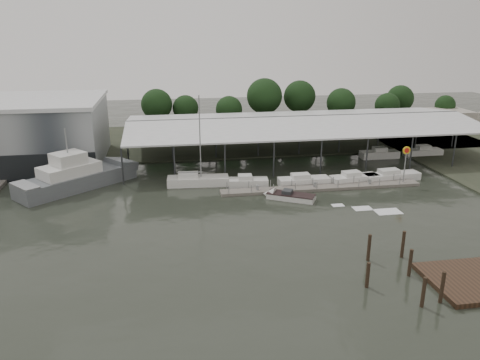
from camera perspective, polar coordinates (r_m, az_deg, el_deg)
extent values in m
plane|color=#272C24|center=(52.85, -2.14, -5.50)|extent=(200.00, 200.00, 0.00)
cube|color=#36392B|center=(92.70, -5.46, 4.88)|extent=(140.00, 30.00, 0.30)
cube|color=gray|center=(82.73, -24.73, 5.17)|extent=(24.00, 20.00, 10.00)
cube|color=black|center=(74.04, -26.33, 1.18)|extent=(24.00, 0.30, 4.00)
cube|color=silver|center=(81.88, -25.20, 8.71)|extent=(24.50, 20.50, 0.60)
cube|color=#323537|center=(80.75, 7.37, 7.68)|extent=(58.00, 0.40, 0.30)
cylinder|color=#323537|center=(67.42, -14.16, 1.69)|extent=(0.24, 0.24, 5.50)
cylinder|color=#323537|center=(89.70, -13.10, 5.78)|extent=(0.24, 0.24, 5.50)
cylinder|color=#323537|center=(103.47, 21.11, 6.63)|extent=(0.24, 0.24, 5.50)
cube|color=slate|center=(65.19, 9.91, -0.93)|extent=(28.00, 2.00, 0.40)
cylinder|color=gray|center=(61.20, -1.37, -1.33)|extent=(0.10, 0.10, 1.20)
cylinder|color=gray|center=(71.02, 19.66, 0.36)|extent=(0.10, 0.10, 1.20)
cube|color=gray|center=(64.72, 9.09, -0.56)|extent=(0.30, 0.30, 0.70)
cylinder|color=gray|center=(69.32, 19.43, 1.43)|extent=(0.16, 0.16, 5.00)
cylinder|color=yellow|center=(68.69, 19.65, 3.43)|extent=(1.10, 0.12, 1.10)
cylinder|color=red|center=(68.63, 19.67, 3.41)|extent=(0.70, 0.05, 0.70)
cube|color=#9D958A|center=(112.88, 23.67, 6.81)|extent=(10.00, 8.00, 4.00)
cube|color=#585D61|center=(68.40, -19.18, -0.16)|extent=(15.70, 14.21, 2.40)
cube|color=#585D61|center=(71.77, -14.32, 1.96)|extent=(5.35, 5.54, 1.79)
cube|color=silver|center=(67.43, -20.05, 1.08)|extent=(8.48, 8.00, 1.80)
cube|color=silver|center=(66.99, -20.21, 2.48)|extent=(5.21, 5.13, 1.61)
cylinder|color=gray|center=(66.43, -20.43, 4.47)|extent=(0.18, 0.18, 3.50)
cube|color=gray|center=(64.96, -24.76, -0.57)|extent=(4.45, 4.79, 0.15)
cube|color=white|center=(66.10, -5.13, -0.18)|extent=(8.73, 3.17, 1.40)
cube|color=silver|center=(65.84, -6.35, 0.52)|extent=(2.86, 1.98, 0.80)
cylinder|color=gray|center=(64.43, -4.90, 5.13)|extent=(0.16, 0.16, 11.66)
cylinder|color=gray|center=(65.69, -6.14, 0.95)|extent=(3.50, 0.36, 0.12)
cube|color=white|center=(60.65, 6.23, -2.07)|extent=(6.27, 4.76, 0.90)
cone|color=white|center=(61.39, 3.53, -1.74)|extent=(2.38, 2.53, 2.00)
cube|color=black|center=(60.51, 6.24, -1.72)|extent=(6.30, 4.82, 0.12)
cube|color=#323537|center=(60.54, 5.80, -1.44)|extent=(1.74, 1.81, 0.50)
cube|color=silver|center=(59.69, 11.84, -3.04)|extent=(2.30, 1.50, 0.04)
cube|color=silver|center=(59.38, 14.70, -3.37)|extent=(3.10, 2.00, 0.04)
cube|color=silver|center=(59.23, 17.58, -3.69)|extent=(3.90, 2.50, 0.04)
cube|color=white|center=(65.41, 1.04, -0.31)|extent=(5.64, 2.78, 1.10)
cube|color=silver|center=(65.08, 0.61, 0.34)|extent=(2.07, 1.81, 0.70)
cube|color=white|center=(66.48, 7.77, -0.17)|extent=(7.24, 2.26, 1.10)
cube|color=silver|center=(66.10, 7.39, 0.46)|extent=(2.54, 1.63, 0.70)
cube|color=white|center=(68.91, 13.77, 0.12)|extent=(7.29, 3.08, 1.10)
cube|color=silver|center=(68.48, 13.44, 0.74)|extent=(2.66, 1.91, 0.70)
cube|color=white|center=(71.45, 18.00, 0.38)|extent=(8.50, 2.94, 1.10)
cube|color=silver|center=(71.00, 17.70, 0.98)|extent=(3.05, 1.86, 0.70)
cylinder|color=#36281B|center=(44.82, 19.99, -9.80)|extent=(0.32, 0.32, 3.19)
cylinder|color=#36281B|center=(41.71, 23.38, -12.28)|extent=(0.32, 0.32, 3.37)
cylinder|color=#36281B|center=(42.01, 15.27, -11.47)|extent=(0.32, 0.32, 2.93)
cylinder|color=#36281B|center=(46.38, 15.42, -8.29)|extent=(0.32, 0.32, 3.28)
cylinder|color=#36281B|center=(47.93, 19.21, -7.75)|extent=(0.32, 0.32, 3.33)
cylinder|color=#36281B|center=(40.64, 21.41, -12.98)|extent=(0.32, 0.32, 3.22)
cylinder|color=#312315|center=(98.29, -9.99, 6.72)|extent=(0.50, 0.50, 4.50)
sphere|color=#1C3817|center=(97.59, -10.12, 9.05)|extent=(6.29, 6.29, 6.29)
cylinder|color=#312315|center=(98.92, -6.58, 6.75)|extent=(0.50, 0.50, 3.80)
sphere|color=#1C3817|center=(98.31, -6.66, 8.70)|extent=(5.33, 5.33, 5.33)
cylinder|color=#312315|center=(96.39, -1.34, 6.58)|extent=(0.50, 0.50, 3.85)
sphere|color=#1C3817|center=(95.76, -1.35, 8.61)|extent=(5.39, 5.39, 5.39)
cylinder|color=#312315|center=(100.63, 2.95, 7.47)|extent=(0.50, 0.50, 5.32)
sphere|color=#1C3817|center=(99.86, 2.99, 10.17)|extent=(7.45, 7.45, 7.45)
cylinder|color=#312315|center=(104.65, 7.18, 7.66)|extent=(0.50, 0.50, 4.94)
sphere|color=#1C3817|center=(103.95, 7.27, 10.07)|extent=(6.91, 6.91, 6.91)
cylinder|color=#312315|center=(102.96, 12.08, 7.06)|extent=(0.50, 0.50, 4.34)
sphere|color=#1C3817|center=(102.32, 12.22, 9.21)|extent=(6.07, 6.07, 6.07)
cylinder|color=#312315|center=(106.80, 17.34, 6.88)|extent=(0.50, 0.50, 3.78)
sphere|color=#1C3817|center=(106.24, 17.51, 8.67)|extent=(5.29, 5.29, 5.29)
cylinder|color=#312315|center=(112.64, 18.72, 7.42)|extent=(0.50, 0.50, 4.29)
sphere|color=#1C3817|center=(112.06, 18.92, 9.36)|extent=(6.00, 6.00, 6.00)
cylinder|color=#312315|center=(117.19, 23.55, 6.98)|extent=(0.50, 0.50, 3.18)
sphere|color=#1C3817|center=(116.75, 23.73, 8.36)|extent=(4.45, 4.45, 4.45)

